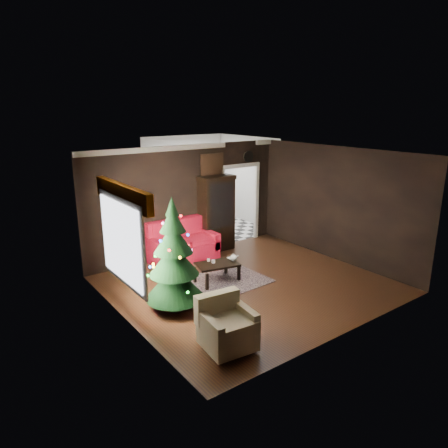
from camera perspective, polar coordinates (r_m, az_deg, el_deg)
floor at (r=8.99m, az=3.42°, el=-8.35°), size 5.50×5.50×0.00m
ceiling at (r=8.24m, az=3.74°, el=9.69°), size 5.50×5.50×0.00m
wall_back at (r=10.49m, az=-5.17°, el=3.25°), size 5.50×0.00×5.50m
wall_front at (r=6.87m, az=17.01°, el=-4.29°), size 5.50×0.00×5.50m
wall_left at (r=7.15m, az=-13.70°, el=-3.25°), size 0.00×5.50×5.50m
wall_right at (r=10.43m, az=15.31°, el=2.67°), size 0.00×5.50×5.50m
doorway at (r=11.51m, az=2.14°, el=2.66°), size 1.10×0.10×2.10m
left_window at (r=7.32m, az=-14.05°, el=-2.39°), size 0.05×1.60×1.40m
valance at (r=7.14m, az=-13.90°, el=3.98°), size 0.12×2.10×0.35m
kitchen_floor at (r=12.96m, az=-2.01°, el=-0.63°), size 3.00×3.00×0.00m
kitchen_window at (r=13.79m, az=-5.50°, el=7.56°), size 0.70×0.06×0.70m
rug at (r=9.08m, az=-0.25°, el=-8.03°), size 2.00×1.49×0.01m
loveseat at (r=10.16m, az=-5.66°, el=-2.45°), size 1.70×0.90×1.00m
curio_cabinet at (r=10.81m, az=-1.07°, el=1.24°), size 0.90×0.45×1.90m
floor_lamp at (r=9.57m, az=-11.84°, el=-1.82°), size 0.31×0.31×1.58m
christmas_tree at (r=7.62m, az=-6.98°, el=-4.47°), size 1.39×1.39×2.10m
armchair at (r=6.57m, az=0.48°, el=-13.52°), size 0.87×0.87×0.81m
coffee_table at (r=9.03m, az=-0.98°, el=-6.70°), size 1.01×0.73×0.41m
teapot at (r=9.04m, az=1.34°, el=-4.71°), size 0.20×0.20×0.17m
cup_a at (r=9.08m, az=-2.16°, el=-5.00°), size 0.08×0.08×0.06m
cup_b at (r=8.98m, az=-1.50°, el=-5.20°), size 0.09×0.09×0.07m
book at (r=9.15m, az=0.74°, el=-4.32°), size 0.15×0.02×0.20m
wall_clock at (r=11.40m, az=3.37°, el=9.30°), size 0.32×0.32×0.06m
painting at (r=10.70m, az=-1.68°, el=8.19°), size 0.62×0.05×0.52m
kitchen_counter at (r=13.82m, az=-4.83°, el=2.31°), size 1.80×0.60×0.90m
kitchen_table at (r=12.45m, az=-2.39°, el=0.47°), size 0.70×0.70×0.75m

